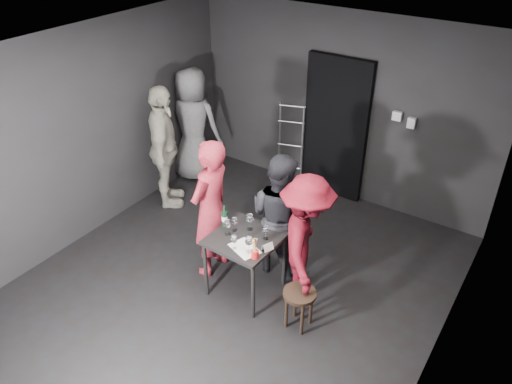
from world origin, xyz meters
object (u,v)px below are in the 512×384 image
Objects in this scene: man_maroon at (306,239)px; bystander_grey at (193,115)px; hand_truck at (288,171)px; wine_bottle at (225,218)px; bystander_cream at (163,136)px; woman_black at (279,213)px; server_red at (210,200)px; stool at (299,299)px; breadstick_cup at (255,249)px; tasting_table at (245,244)px.

bystander_grey is at bearing 34.88° from man_maroon.
wine_bottle is (0.50, -2.29, 0.62)m from hand_truck.
bystander_cream is (-2.61, 0.64, 0.25)m from man_maroon.
server_red is at bearing 40.63° from woman_black.
server_red reaches higher than man_maroon.
hand_truck is 2.79× the size of stool.
breadstick_cup is at bearing 118.47° from man_maroon.
bystander_grey is (-2.77, 1.48, 0.23)m from man_maroon.
wine_bottle is at bearing 75.57° from man_maroon.
stool is at bearing 135.63° from bystander_grey.
bystander_grey reaches higher than hand_truck.
tasting_table is at bearing 77.85° from server_red.
server_red is 1.23× the size of woman_black.
man_maroon is at bearing 140.12° from bystander_grey.
wine_bottle is (1.68, -0.85, -0.23)m from bystander_cream.
tasting_table is 0.37m from wine_bottle.
bystander_cream reaches higher than wine_bottle.
bystander_cream is at bearing -3.41° from woman_black.
bystander_grey reaches higher than server_red.
stool is 0.22× the size of bystander_grey.
server_red is 1.18m from man_maroon.
stool is 0.22× the size of bystander_cream.
tasting_table is 0.85m from stool.
tasting_table is 0.42m from breadstick_cup.
breadstick_cup is (0.59, -0.27, 0.01)m from wine_bottle.
tasting_table is at bearing 85.13° from woman_black.
server_red reaches higher than tasting_table.
bystander_cream is 1.02× the size of bystander_grey.
hand_truck is at bearing -167.63° from bystander_grey.
breadstick_cup is (1.09, -2.57, 0.63)m from hand_truck.
woman_black is at bearing 78.99° from tasting_table.
hand_truck is 2.43m from wine_bottle.
tasting_table is 2.80m from bystander_grey.
server_red is 0.94× the size of bystander_grey.
server_red is (-1.33, 0.25, 0.62)m from stool.
woman_black is (0.92, -1.80, 0.58)m from hand_truck.
stool is 0.28× the size of man_maroon.
breadstick_cup is at bearing 66.53° from server_red.
man_maroon is (-0.17, 0.40, 0.45)m from stool.
breadstick_cup is at bearing -85.83° from hand_truck.
server_red is (-0.54, 0.10, 0.34)m from tasting_table.
man_maroon is 6.04× the size of wine_bottle.
man_maroon is (1.42, -2.09, 0.60)m from hand_truck.
tasting_table is 2.97× the size of breadstick_cup.
bystander_grey is at bearing -137.37° from server_red.
woman_black is at bearing 50.05° from wine_bottle.
tasting_table is at bearing -89.76° from hand_truck.
wine_bottle is at bearing 169.75° from stool.
man_maroon is 2.70m from bystander_cream.
stool is 0.63m from man_maroon.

